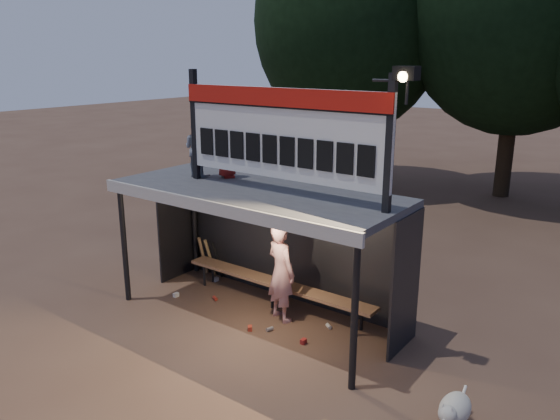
% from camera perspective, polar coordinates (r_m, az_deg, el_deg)
% --- Properties ---
extents(ground, '(80.00, 80.00, 0.00)m').
position_cam_1_polar(ground, '(9.81, -2.37, -11.07)').
color(ground, '#523729').
rests_on(ground, ground).
extents(player, '(0.74, 0.60, 1.75)m').
position_cam_1_polar(player, '(9.38, 0.12, -6.48)').
color(player, white).
rests_on(player, ground).
extents(child_a, '(0.54, 0.45, 1.02)m').
position_cam_1_polar(child_a, '(9.97, -8.67, 6.38)').
color(child_a, slate).
rests_on(child_a, dugout_shelter).
extents(child_b, '(0.56, 0.54, 0.96)m').
position_cam_1_polar(child_b, '(9.82, -5.59, 6.17)').
color(child_b, maroon).
rests_on(child_b, dugout_shelter).
extents(dugout_shelter, '(5.10, 2.08, 2.32)m').
position_cam_1_polar(dugout_shelter, '(9.31, -1.56, -0.33)').
color(dugout_shelter, '#414144').
rests_on(dugout_shelter, ground).
extents(scoreboard_assembly, '(4.10, 0.27, 1.99)m').
position_cam_1_polar(scoreboard_assembly, '(8.48, 0.30, 8.29)').
color(scoreboard_assembly, black).
rests_on(scoreboard_assembly, dugout_shelter).
extents(bench, '(4.00, 0.35, 0.48)m').
position_cam_1_polar(bench, '(10.02, -0.41, -7.72)').
color(bench, '#976A47').
rests_on(bench, ground).
extents(tree_left, '(6.46, 6.46, 9.27)m').
position_cam_1_polar(tree_left, '(19.33, 7.38, 18.91)').
color(tree_left, black).
rests_on(tree_left, ground).
extents(dog, '(0.36, 0.81, 0.49)m').
position_cam_1_polar(dog, '(7.39, 17.72, -19.27)').
color(dog, beige).
rests_on(dog, ground).
extents(bats, '(0.47, 0.32, 0.84)m').
position_cam_1_polar(bats, '(11.37, -7.33, -4.94)').
color(bats, '#9F764A').
rests_on(bats, ground).
extents(litter, '(3.10, 1.30, 0.08)m').
position_cam_1_polar(litter, '(9.90, -3.43, -10.59)').
color(litter, red).
rests_on(litter, ground).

